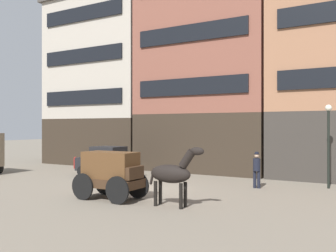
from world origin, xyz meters
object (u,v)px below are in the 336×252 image
(draft_horse, at_px, (173,173))
(pedestrian_officer, at_px, (257,168))
(cargo_wagon, at_px, (111,172))
(fire_hydrant_curbside, at_px, (75,162))
(sedan_dark, at_px, (107,162))
(streetlamp_curbside, at_px, (329,134))

(draft_horse, distance_m, pedestrian_officer, 6.01)
(cargo_wagon, xyz_separation_m, fire_hydrant_curbside, (-9.51, 7.72, -0.72))
(draft_horse, distance_m, sedan_dark, 9.34)
(cargo_wagon, distance_m, fire_hydrant_curbside, 12.27)
(pedestrian_officer, height_order, fire_hydrant_curbside, pedestrian_officer)
(pedestrian_officer, relative_size, streetlamp_curbside, 0.44)
(cargo_wagon, height_order, sedan_dark, cargo_wagon)
(cargo_wagon, distance_m, sedan_dark, 7.13)
(fire_hydrant_curbside, bearing_deg, streetlamp_curbside, -0.76)
(draft_horse, bearing_deg, cargo_wagon, -179.99)
(sedan_dark, xyz_separation_m, fire_hydrant_curbside, (-4.85, 2.33, -0.49))
(streetlamp_curbside, bearing_deg, fire_hydrant_curbside, 179.24)
(sedan_dark, distance_m, fire_hydrant_curbside, 5.40)
(draft_horse, xyz_separation_m, pedestrian_officer, (1.49, 5.82, -0.29))
(draft_horse, height_order, sedan_dark, draft_horse)
(cargo_wagon, relative_size, fire_hydrant_curbside, 3.50)
(sedan_dark, distance_m, streetlamp_curbside, 12.48)
(cargo_wagon, bearing_deg, draft_horse, 0.01)
(fire_hydrant_curbside, bearing_deg, draft_horse, -31.78)
(streetlamp_curbside, relative_size, fire_hydrant_curbside, 4.96)
(fire_hydrant_curbside, bearing_deg, pedestrian_officer, -7.77)
(cargo_wagon, height_order, streetlamp_curbside, streetlamp_curbside)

